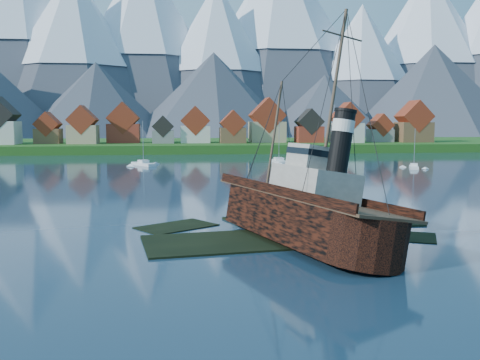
{
  "coord_description": "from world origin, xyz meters",
  "views": [
    {
      "loc": [
        -8.8,
        -51.22,
        11.42
      ],
      "look_at": [
        -2.08,
        6.0,
        5.0
      ],
      "focal_mm": 40.0,
      "sensor_mm": 36.0,
      "label": 1
    }
  ],
  "objects": [
    {
      "name": "mountains",
      "position": [
        -0.79,
        481.26,
        89.34
      ],
      "size": [
        965.0,
        340.0,
        205.0
      ],
      "color": "#2D333D",
      "rests_on": "ground"
    },
    {
      "name": "tugboat_wreck",
      "position": [
        2.39,
        -1.12,
        2.86
      ],
      "size": [
        6.66,
        28.69,
        22.73
      ],
      "rotation": [
        0.0,
        0.16,
        0.32
      ],
      "color": "black",
      "rests_on": "ground"
    },
    {
      "name": "sailboat_c",
      "position": [
        -17.46,
        86.71,
        0.27
      ],
      "size": [
        6.83,
        9.04,
        11.88
      ],
      "rotation": [
        0.0,
        0.0,
        0.56
      ],
      "color": "white",
      "rests_on": "ground"
    },
    {
      "name": "seawall",
      "position": [
        0.0,
        132.0,
        0.0
      ],
      "size": [
        600.0,
        2.5,
        2.0
      ],
      "primitive_type": "cube",
      "color": "#3F3D38",
      "rests_on": "ground"
    },
    {
      "name": "sailboat_e",
      "position": [
        18.69,
        91.94,
        0.26
      ],
      "size": [
        3.22,
        10.28,
        11.76
      ],
      "rotation": [
        0.0,
        0.0,
        0.07
      ],
      "color": "white",
      "rests_on": "ground"
    },
    {
      "name": "ground",
      "position": [
        0.0,
        0.0,
        0.0
      ],
      "size": [
        1400.0,
        1400.0,
        0.0
      ],
      "primitive_type": "plane",
      "color": "#183044",
      "rests_on": "ground"
    },
    {
      "name": "town",
      "position": [
        -33.12,
        152.18,
        8.99
      ],
      "size": [
        250.96,
        16.69,
        17.3
      ],
      "color": "maroon",
      "rests_on": "ground"
    },
    {
      "name": "sailboat_d",
      "position": [
        47.64,
        70.89,
        0.23
      ],
      "size": [
        4.38,
        7.51,
        10.02
      ],
      "rotation": [
        0.0,
        0.0,
        -0.37
      ],
      "color": "white",
      "rests_on": "ground"
    },
    {
      "name": "shoal",
      "position": [
        1.78,
        2.15,
        -0.35
      ],
      "size": [
        31.71,
        21.24,
        1.14
      ],
      "color": "black",
      "rests_on": "ground"
    },
    {
      "name": "shore_bank",
      "position": [
        0.0,
        170.0,
        0.0
      ],
      "size": [
        600.0,
        80.0,
        3.2
      ],
      "primitive_type": "cube",
      "color": "#1A4C15",
      "rests_on": "ground"
    }
  ]
}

